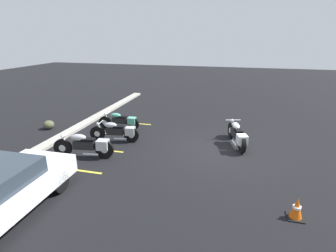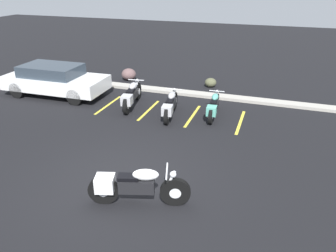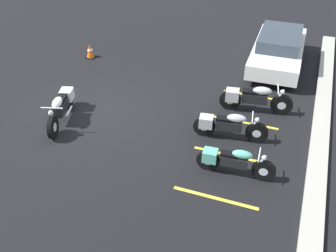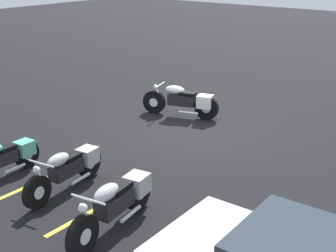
% 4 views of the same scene
% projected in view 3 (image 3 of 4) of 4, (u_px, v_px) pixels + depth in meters
% --- Properties ---
extents(ground, '(60.00, 60.00, 0.00)m').
position_uv_depth(ground, '(94.00, 112.00, 12.56)').
color(ground, black).
extents(motorcycle_white_featured, '(2.21, 0.94, 0.90)m').
position_uv_depth(motorcycle_white_featured, '(61.00, 106.00, 11.96)').
color(motorcycle_white_featured, black).
rests_on(motorcycle_white_featured, ground).
extents(parked_bike_0, '(0.75, 2.28, 0.90)m').
position_uv_depth(parked_bike_0, '(252.00, 98.00, 12.36)').
color(parked_bike_0, black).
rests_on(parked_bike_0, ground).
extents(parked_bike_1, '(0.67, 2.13, 0.84)m').
position_uv_depth(parked_bike_1, '(227.00, 125.00, 11.18)').
color(parked_bike_1, black).
rests_on(parked_bike_1, ground).
extents(parked_bike_2, '(0.57, 2.02, 0.79)m').
position_uv_depth(parked_bike_2, '(232.00, 161.00, 9.92)').
color(parked_bike_2, black).
rests_on(parked_bike_2, ground).
extents(car_white, '(4.34, 1.89, 1.29)m').
position_uv_depth(car_white, '(278.00, 49.00, 14.98)').
color(car_white, black).
rests_on(car_white, ground).
extents(concrete_curb, '(18.00, 0.50, 0.12)m').
position_uv_depth(concrete_curb, '(318.00, 158.00, 10.57)').
color(concrete_curb, '#A8A399').
rests_on(concrete_curb, ground).
extents(traffic_cone, '(0.40, 0.40, 0.56)m').
position_uv_depth(traffic_cone, '(90.00, 51.00, 15.82)').
color(traffic_cone, black).
rests_on(traffic_cone, ground).
extents(stall_line_0, '(0.10, 2.10, 0.00)m').
position_uv_depth(stall_line_0, '(254.00, 96.00, 13.42)').
color(stall_line_0, gold).
rests_on(stall_line_0, ground).
extents(stall_line_1, '(0.10, 2.10, 0.00)m').
position_uv_depth(stall_line_1, '(244.00, 122.00, 12.09)').
color(stall_line_1, gold).
rests_on(stall_line_1, ground).
extents(stall_line_2, '(0.10, 2.10, 0.00)m').
position_uv_depth(stall_line_2, '(231.00, 155.00, 10.77)').
color(stall_line_2, gold).
rests_on(stall_line_2, ground).
extents(stall_line_3, '(0.10, 2.10, 0.00)m').
position_uv_depth(stall_line_3, '(215.00, 198.00, 9.44)').
color(stall_line_3, gold).
rests_on(stall_line_3, ground).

